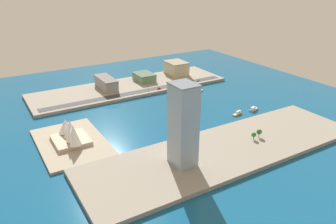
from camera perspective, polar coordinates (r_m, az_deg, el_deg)
The scene contains 19 objects.
ground_plane at distance 336.46m, azimuth 0.05°, elevation -0.21°, with size 440.00×440.00×0.00m, color #145684.
quay_west at distance 270.12m, azimuth 10.01°, elevation -6.40°, with size 70.00×240.00×3.29m, color gray.
quay_east at distance 411.03m, azimuth -6.46°, elevation 4.28°, with size 70.00×240.00×3.29m, color gray.
peninsula_point at distance 289.50m, azimuth -16.30°, elevation -5.06°, with size 79.62×52.52×2.00m, color #A89E89.
road_strip at distance 389.30m, azimuth -4.94°, elevation 3.53°, with size 10.92×228.00×0.15m, color #38383D.
yacht_sleek_gray at distance 353.58m, azimuth 14.52°, elevation 0.48°, with size 6.57×12.78×4.22m.
barge_flat_brown at distance 395.39m, azimuth 4.99°, elevation 3.49°, with size 20.32×23.00×3.21m.
ferry_green_doubledeck at distance 355.26m, azimuth 4.39°, elevation 1.43°, with size 23.80×24.91×6.51m.
water_taxi_orange at distance 340.03m, azimuth 11.88°, elevation -0.23°, with size 6.53×13.14×3.64m.
tower_tall_glass at distance 231.46m, azimuth 2.62°, elevation -2.29°, with size 19.28×15.98×61.17m.
office_block_beige at distance 455.33m, azimuth 1.43°, elevation 7.63°, with size 31.10×24.49×17.05m.
terminal_long_green at distance 428.88m, azimuth -4.12°, elevation 6.06°, with size 29.33×21.60×9.34m.
carpark_squat_concrete at distance 404.22m, azimuth -10.60°, elevation 4.93°, with size 41.76×16.02×13.12m.
van_white at distance 427.81m, azimuth 5.21°, elevation 5.44°, with size 2.04×4.43×1.44m.
hatchback_blue at distance 415.29m, azimuth 1.57°, elevation 5.00°, with size 2.04×5.01×1.71m.
pickup_red at distance 396.63m, azimuth -1.57°, elevation 4.11°, with size 1.81×4.65×1.55m.
traffic_light_waterfront at distance 385.77m, azimuth -3.40°, elevation 4.06°, with size 0.36×0.36×6.50m.
opera_landmark at distance 285.86m, azimuth -16.52°, elevation -3.44°, with size 40.01×28.09×21.70m.
park_tree_cluster at distance 288.50m, azimuth 15.09°, elevation -3.51°, with size 5.11×11.28×6.99m.
Camera 1 is at (-265.23, 158.77, 132.86)m, focal length 35.38 mm.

